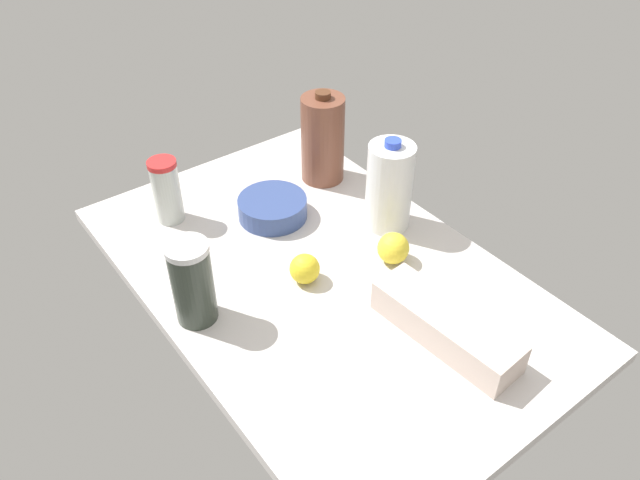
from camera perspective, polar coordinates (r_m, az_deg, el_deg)
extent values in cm
cube|color=silver|center=(150.56, 0.00, -3.40)|extent=(120.00, 76.00, 3.00)
cylinder|color=brown|center=(175.95, 0.25, 9.19)|extent=(12.12, 12.12, 25.01)
cylinder|color=#59331E|center=(169.67, 0.26, 13.12)|extent=(4.24, 4.24, 1.80)
cylinder|color=#313A30|center=(135.24, -11.55, -4.05)|extent=(9.00, 9.00, 18.87)
cylinder|color=silver|center=(128.66, -12.12, -0.75)|extent=(9.27, 9.27, 1.40)
cylinder|color=#344984|center=(165.74, -4.36, 2.96)|extent=(18.28, 18.28, 5.57)
cube|color=beige|center=(134.54, 11.40, -7.72)|extent=(34.46, 12.78, 7.49)
cylinder|color=silver|center=(166.11, -13.81, 4.19)|extent=(7.17, 7.17, 16.39)
cylinder|color=red|center=(161.35, -14.29, 6.78)|extent=(7.39, 7.39, 1.40)
cylinder|color=white|center=(158.65, 6.35, 4.88)|extent=(11.79, 11.79, 23.23)
cylinder|color=blue|center=(152.03, 6.68, 8.78)|extent=(4.12, 4.12, 1.80)
sphere|color=yellow|center=(145.29, -1.45, -2.60)|extent=(7.16, 7.16, 7.16)
sphere|color=yellow|center=(151.36, 6.71, -0.75)|extent=(7.79, 7.79, 7.79)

